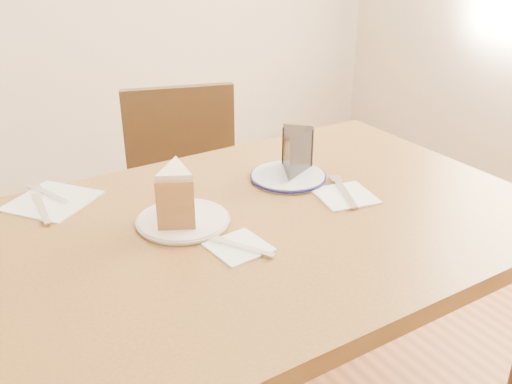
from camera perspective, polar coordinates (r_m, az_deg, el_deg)
The scene contains 13 objects.
table at distance 1.26m, azimuth 0.73°, elevation -6.55°, with size 1.20×0.80×0.75m.
chair_far at distance 1.84m, azimuth -6.69°, elevation -2.07°, with size 0.53×0.53×0.85m.
plate_cream at distance 1.20m, azimuth -7.28°, elevation -2.83°, with size 0.19×0.19×0.01m, color white.
plate_navy at distance 1.39m, azimuth 3.22°, elevation 1.55°, with size 0.18×0.18×0.01m, color white.
carrot_cake at distance 1.18m, azimuth -7.94°, elevation -0.17°, with size 0.07×0.10×0.10m, color white, non-canonical shape.
chocolate_cake at distance 1.38m, azimuth 3.77°, elevation 3.69°, with size 0.07×0.11×0.09m, color black, non-canonical shape.
napkin_cream at distance 1.10m, azimuth -1.74°, elevation -5.53°, with size 0.10×0.10×0.00m, color white.
napkin_navy at distance 1.32m, azimuth 8.91°, elevation -0.38°, with size 0.12×0.12×0.00m, color white.
napkin_spare at distance 1.36m, azimuth -19.70°, elevation -0.84°, with size 0.17×0.17×0.00m, color white.
fork_cream at distance 1.10m, azimuth -1.44°, elevation -5.49°, with size 0.01×0.14×0.00m, color silver.
knife_navy at distance 1.33m, azimuth 8.79°, elevation 0.07°, with size 0.02×0.17×0.00m, color silver.
fork_spare at distance 1.38m, azimuth -20.02°, elevation -0.18°, with size 0.01×0.14×0.00m, color silver.
knife_spare at distance 1.32m, azimuth -20.63°, elevation -1.52°, with size 0.01×0.16×0.00m, color silver.
Camera 1 is at (-0.58, -0.90, 1.32)m, focal length 40.00 mm.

